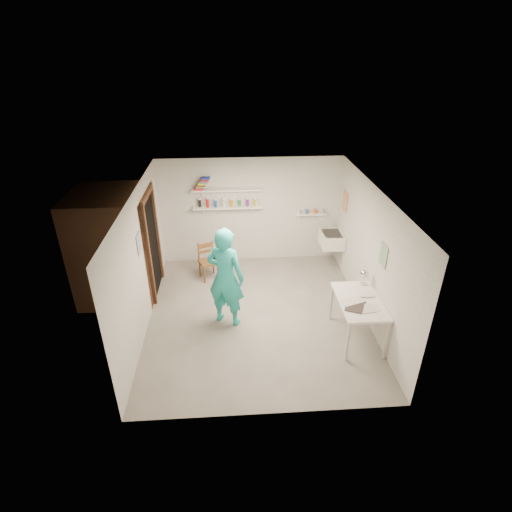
{
  "coord_description": "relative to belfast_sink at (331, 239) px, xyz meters",
  "views": [
    {
      "loc": [
        -0.44,
        -6.04,
        4.53
      ],
      "look_at": [
        0.0,
        0.4,
        1.05
      ],
      "focal_mm": 28.0,
      "sensor_mm": 36.0,
      "label": 1
    }
  ],
  "objects": [
    {
      "name": "corridor_box",
      "position": [
        -4.45,
        -0.65,
        0.35
      ],
      "size": [
        1.4,
        1.5,
        2.1
      ],
      "primitive_type": "cube",
      "color": "brown",
      "rests_on": "ground"
    },
    {
      "name": "poster_right_a",
      "position": [
        0.24,
        0.1,
        0.85
      ],
      "size": [
        0.01,
        0.34,
        0.42
      ],
      "primitive_type": "cube",
      "color": "#995933",
      "rests_on": "wall_right"
    },
    {
      "name": "poster_right_b",
      "position": [
        0.24,
        -2.25,
        0.8
      ],
      "size": [
        0.01,
        0.3,
        0.38
      ],
      "primitive_type": "cube",
      "color": "#3F724C",
      "rests_on": "wall_right"
    },
    {
      "name": "wall_back",
      "position": [
        -1.75,
        0.56,
        0.5
      ],
      "size": [
        4.0,
        0.02,
        2.4
      ],
      "primitive_type": "cube",
      "color": "silver",
      "rests_on": "ground"
    },
    {
      "name": "doorway_recess",
      "position": [
        -3.74,
        -0.65,
        0.3
      ],
      "size": [
        0.02,
        0.9,
        2.0
      ],
      "primitive_type": "cube",
      "color": "black",
      "rests_on": "wall_left"
    },
    {
      "name": "spray_cans",
      "position": [
        -2.25,
        0.43,
        0.75
      ],
      "size": [
        1.29,
        0.06,
        0.17
      ],
      "color": "black",
      "rests_on": "shelf_lower"
    },
    {
      "name": "ceiling",
      "position": [
        -1.75,
        -1.7,
        1.71
      ],
      "size": [
        4.0,
        4.5,
        0.02
      ],
      "primitive_type": "cube",
      "color": "silver",
      "rests_on": "wall_back"
    },
    {
      "name": "wall_front",
      "position": [
        -1.75,
        -3.96,
        0.5
      ],
      "size": [
        4.0,
        0.02,
        2.4
      ],
      "primitive_type": "cube",
      "color": "silver",
      "rests_on": "ground"
    },
    {
      "name": "ledge_shelf",
      "position": [
        -0.4,
        0.47,
        0.42
      ],
      "size": [
        0.7,
        0.14,
        0.03
      ],
      "primitive_type": "cube",
      "color": "white",
      "rests_on": "wall_back"
    },
    {
      "name": "wall_left",
      "position": [
        -3.76,
        -1.7,
        0.5
      ],
      "size": [
        0.02,
        4.5,
        2.4
      ],
      "primitive_type": "cube",
      "color": "silver",
      "rests_on": "ground"
    },
    {
      "name": "belfast_sink",
      "position": [
        0.0,
        0.0,
        0.0
      ],
      "size": [
        0.48,
        0.6,
        0.3
      ],
      "primitive_type": "cube",
      "color": "white",
      "rests_on": "wall_right"
    },
    {
      "name": "papers",
      "position": [
        -0.11,
        -2.44,
        0.09
      ],
      "size": [
        0.3,
        0.22,
        0.02
      ],
      "color": "silver",
      "rests_on": "work_table"
    },
    {
      "name": "book_stack",
      "position": [
        -2.77,
        0.43,
        1.19
      ],
      "size": [
        0.34,
        0.14,
        0.25
      ],
      "color": "red",
      "rests_on": "shelf_upper"
    },
    {
      "name": "door_jamb_near",
      "position": [
        -3.72,
        -1.15,
        0.3
      ],
      "size": [
        0.06,
        0.1,
        2.0
      ],
      "primitive_type": "cube",
      "color": "brown",
      "rests_on": "ground"
    },
    {
      "name": "ledge_pots",
      "position": [
        -0.4,
        0.47,
        0.48
      ],
      "size": [
        0.48,
        0.07,
        0.09
      ],
      "color": "silver",
      "rests_on": "ledge_shelf"
    },
    {
      "name": "desk_lamp",
      "position": [
        0.08,
        -1.98,
        0.3
      ],
      "size": [
        0.15,
        0.15,
        0.15
      ],
      "primitive_type": "sphere",
      "color": "silver",
      "rests_on": "work_table"
    },
    {
      "name": "shelf_upper",
      "position": [
        -2.25,
        0.43,
        1.05
      ],
      "size": [
        1.5,
        0.22,
        0.03
      ],
      "primitive_type": "cube",
      "color": "white",
      "rests_on": "wall_back"
    },
    {
      "name": "man",
      "position": [
        -2.31,
        -1.83,
        0.23
      ],
      "size": [
        0.81,
        0.69,
        1.87
      ],
      "primitive_type": "imported",
      "rotation": [
        0.0,
        0.0,
        2.71
      ],
      "color": "#23B0A7",
      "rests_on": "ground"
    },
    {
      "name": "floor",
      "position": [
        -1.75,
        -1.7,
        -0.71
      ],
      "size": [
        4.0,
        4.5,
        0.02
      ],
      "primitive_type": "cube",
      "color": "slate",
      "rests_on": "ground"
    },
    {
      "name": "door_jamb_far",
      "position": [
        -3.72,
        -0.15,
        0.3
      ],
      "size": [
        0.06,
        0.1,
        2.0
      ],
      "primitive_type": "cube",
      "color": "brown",
      "rests_on": "ground"
    },
    {
      "name": "wall_right",
      "position": [
        0.26,
        -1.7,
        0.5
      ],
      "size": [
        0.02,
        4.5,
        2.4
      ],
      "primitive_type": "cube",
      "color": "silver",
      "rests_on": "ground"
    },
    {
      "name": "shelf_lower",
      "position": [
        -2.25,
        0.43,
        0.65
      ],
      "size": [
        1.5,
        0.22,
        0.03
      ],
      "primitive_type": "cube",
      "color": "white",
      "rests_on": "wall_back"
    },
    {
      "name": "work_table",
      "position": [
        -0.11,
        -2.44,
        -0.31
      ],
      "size": [
        0.7,
        1.17,
        0.78
      ],
      "primitive_type": "cube",
      "color": "white",
      "rests_on": "ground"
    },
    {
      "name": "wooden_chair",
      "position": [
        -2.69,
        -0.28,
        -0.3
      ],
      "size": [
        0.48,
        0.47,
        0.8
      ],
      "primitive_type": "cube",
      "rotation": [
        0.0,
        0.0,
        0.39
      ],
      "color": "brown",
      "rests_on": "ground"
    },
    {
      "name": "poster_left",
      "position": [
        -3.74,
        -1.65,
        0.85
      ],
      "size": [
        0.01,
        0.28,
        0.36
      ],
      "primitive_type": "cube",
      "color": "#334C7F",
      "rests_on": "wall_left"
    },
    {
      "name": "wall_clock",
      "position": [
        -2.41,
        -1.63,
        0.55
      ],
      "size": [
        0.32,
        0.17,
        0.34
      ],
      "primitive_type": "cylinder",
      "rotation": [
        1.57,
        0.0,
        -0.43
      ],
      "color": "beige",
      "rests_on": "man"
    },
    {
      "name": "door_lintel",
      "position": [
        -3.72,
        -0.65,
        1.35
      ],
      "size": [
        0.06,
        1.05,
        0.1
      ],
      "primitive_type": "cube",
      "color": "brown",
      "rests_on": "wall_left"
    }
  ]
}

